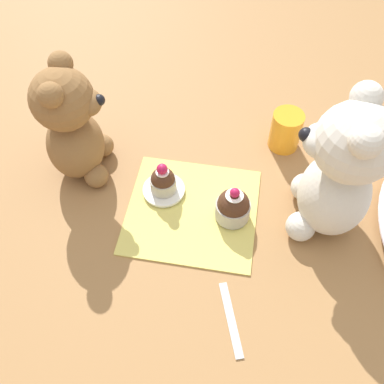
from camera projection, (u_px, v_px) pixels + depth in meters
ground_plane at (192, 211)px, 0.76m from camera, size 4.00×4.00×0.00m
knitted_placemat at (192, 210)px, 0.76m from camera, size 0.21×0.22×0.01m
teddy_bear_cream at (340, 172)px, 0.66m from camera, size 0.13×0.14×0.26m
teddy_bear_tan at (72, 125)px, 0.73m from camera, size 0.12×0.12×0.22m
cupcake_near_cream_bear at (233, 204)px, 0.73m from camera, size 0.06×0.06×0.07m
saucer_plate at (164, 190)px, 0.78m from camera, size 0.07×0.07×0.01m
cupcake_near_tan_bear at (163, 181)px, 0.76m from camera, size 0.04×0.04×0.06m
juice_glass at (286, 130)px, 0.82m from camera, size 0.06×0.06×0.08m
teaspoon at (231, 319)px, 0.65m from camera, size 0.11×0.05×0.01m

